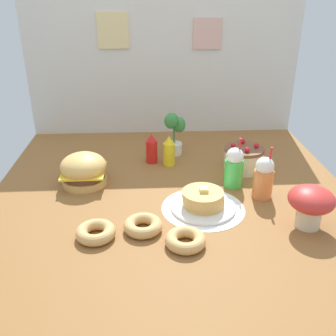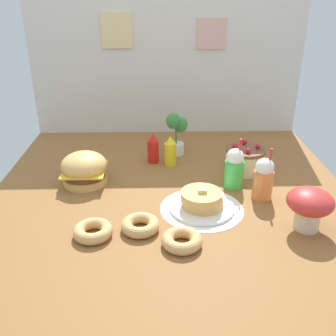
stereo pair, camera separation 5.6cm
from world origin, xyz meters
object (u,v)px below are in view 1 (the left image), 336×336
object	(u,v)px
donut_pink_glaze	(96,232)
pancake_stack	(203,201)
mustard_bottle	(169,152)
cream_soda_cup	(234,167)
burger	(84,170)
potted_plant	(174,132)
layer_cake	(244,158)
mushroom_stool	(311,203)
donut_vanilla	(186,240)
ketchup_bottle	(152,149)
orange_float_cup	(263,178)
donut_chocolate	(143,225)

from	to	relation	value
donut_pink_glaze	pancake_stack	bearing A→B (deg)	22.99
mustard_bottle	cream_soda_cup	world-z (taller)	cream_soda_cup
burger	potted_plant	size ratio (longest dim) A/B	0.87
pancake_stack	cream_soda_cup	distance (m)	0.33
layer_cake	donut_pink_glaze	bearing A→B (deg)	-141.23
donut_pink_glaze	mushroom_stool	distance (m)	1.02
donut_vanilla	burger	bearing A→B (deg)	130.78
ketchup_bottle	cream_soda_cup	xyz separation A→B (m)	(0.47, -0.36, 0.02)
layer_cake	mustard_bottle	bearing A→B (deg)	168.16
burger	layer_cake	distance (m)	0.99
donut_vanilla	mustard_bottle	bearing A→B (deg)	91.70
pancake_stack	orange_float_cup	xyz separation A→B (m)	(0.34, 0.11, 0.07)
pancake_stack	mushroom_stool	size ratio (longest dim) A/B	1.55
potted_plant	donut_vanilla	bearing A→B (deg)	-91.04
burger	ketchup_bottle	size ratio (longest dim) A/B	1.33
donut_vanilla	potted_plant	xyz separation A→B (m)	(0.02, 1.04, 0.13)
burger	donut_vanilla	world-z (taller)	burger
pancake_stack	layer_cake	size ratio (longest dim) A/B	1.36
layer_cake	donut_chocolate	size ratio (longest dim) A/B	1.34
donut_pink_glaze	mushroom_stool	world-z (taller)	mushroom_stool
burger	cream_soda_cup	distance (m)	0.87
layer_cake	donut_chocolate	bearing A→B (deg)	-134.61
orange_float_cup	mushroom_stool	world-z (taller)	orange_float_cup
burger	donut_pink_glaze	world-z (taller)	burger
ketchup_bottle	mustard_bottle	world-z (taller)	same
burger	orange_float_cup	world-z (taller)	orange_float_cup
layer_cake	mustard_bottle	size ratio (longest dim) A/B	1.25
cream_soda_cup	donut_chocolate	world-z (taller)	cream_soda_cup
donut_pink_glaze	potted_plant	size ratio (longest dim) A/B	0.61
pancake_stack	ketchup_bottle	bearing A→B (deg)	113.24
layer_cake	mushroom_stool	xyz separation A→B (m)	(0.17, -0.64, 0.05)
donut_pink_glaze	donut_chocolate	size ratio (longest dim) A/B	1.00
layer_cake	potted_plant	xyz separation A→B (m)	(-0.42, 0.28, 0.09)
burger	cream_soda_cup	world-z (taller)	cream_soda_cup
cream_soda_cup	mushroom_stool	world-z (taller)	cream_soda_cup
layer_cake	mustard_bottle	distance (m)	0.48
potted_plant	mushroom_stool	xyz separation A→B (m)	(0.59, -0.92, -0.03)
orange_float_cup	donut_chocolate	distance (m)	0.72
cream_soda_cup	mushroom_stool	bearing A→B (deg)	-57.50
layer_cake	mustard_bottle	world-z (taller)	mustard_bottle
burger	pancake_stack	bearing A→B (deg)	-25.51
donut_vanilla	mushroom_stool	bearing A→B (deg)	11.32
cream_soda_cup	donut_chocolate	xyz separation A→B (m)	(-0.52, -0.43, -0.09)
donut_pink_glaze	burger	bearing A→B (deg)	103.26
mustard_bottle	donut_vanilla	size ratio (longest dim) A/B	1.08
donut_pink_glaze	cream_soda_cup	bearing A→B (deg)	32.48
donut_chocolate	mushroom_stool	size ratio (longest dim) A/B	0.85
burger	potted_plant	world-z (taller)	potted_plant
orange_float_cup	mushroom_stool	size ratio (longest dim) A/B	1.36
donut_chocolate	potted_plant	distance (m)	0.95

